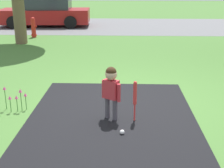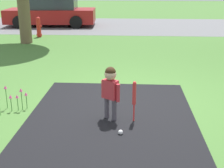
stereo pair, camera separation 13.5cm
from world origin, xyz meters
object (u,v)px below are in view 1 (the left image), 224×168
(fire_hydrant, at_px, (33,27))
(parked_car, at_px, (46,13))
(sports_ball, at_px, (122,132))
(baseball_bat, at_px, (135,95))
(child, at_px, (111,86))

(fire_hydrant, height_order, parked_car, parked_car)
(sports_ball, relative_size, parked_car, 0.02)
(sports_ball, height_order, parked_car, parked_car)
(baseball_bat, relative_size, fire_hydrant, 0.86)
(baseball_bat, bearing_deg, child, 170.63)
(sports_ball, bearing_deg, baseball_bat, 67.56)
(child, bearing_deg, sports_ball, -36.47)
(fire_hydrant, bearing_deg, baseball_bat, -63.73)
(sports_ball, distance_m, parked_car, 12.11)
(child, bearing_deg, fire_hydrant, 148.51)
(sports_ball, bearing_deg, fire_hydrant, 113.77)
(parked_car, bearing_deg, child, 105.42)
(child, relative_size, baseball_bat, 1.31)
(child, height_order, baseball_bat, child)
(child, distance_m, fire_hydrant, 8.44)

